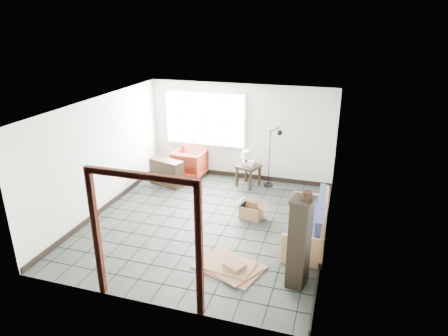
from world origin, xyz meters
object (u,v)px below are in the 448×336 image
(armchair, at_px, (190,162))
(tall_shelf, at_px, (300,242))
(side_table, at_px, (248,169))
(futon_sofa, at_px, (310,226))

(armchair, relative_size, tall_shelf, 0.53)
(side_table, xyz_separation_m, tall_shelf, (1.78, -3.77, 0.33))
(futon_sofa, height_order, armchair, futon_sofa)
(tall_shelf, bearing_deg, futon_sofa, 99.05)
(futon_sofa, xyz_separation_m, tall_shelf, (-0.04, -1.50, 0.49))
(side_table, bearing_deg, futon_sofa, -51.27)
(side_table, distance_m, tall_shelf, 4.19)
(armchair, height_order, tall_shelf, tall_shelf)
(side_table, height_order, tall_shelf, tall_shelf)
(armchair, distance_m, tall_shelf, 5.30)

